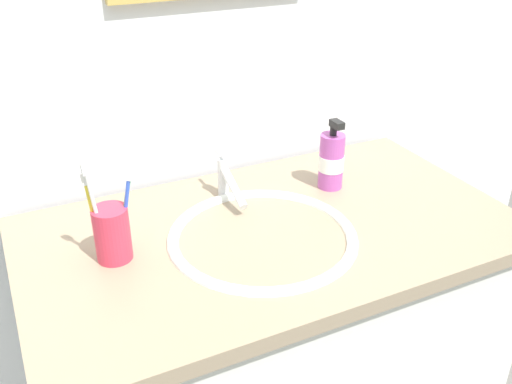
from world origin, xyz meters
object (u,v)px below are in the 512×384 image
toothbrush_cup (112,234)px  toothbrush_white (95,206)px  toothbrush_green (125,205)px  toothbrush_yellow (92,211)px  soap_dispenser (331,161)px  toothbrush_blue (126,206)px  faucet (227,180)px

toothbrush_cup → toothbrush_white: (-0.02, -0.00, 0.07)m
toothbrush_cup → toothbrush_white: toothbrush_white is taller
toothbrush_green → toothbrush_yellow: toothbrush_green is taller
toothbrush_yellow → toothbrush_white: (0.00, -0.01, 0.01)m
toothbrush_cup → soap_dispenser: bearing=7.7°
toothbrush_blue → soap_dispenser: 0.50m
toothbrush_green → soap_dispenser: (0.50, 0.07, -0.04)m
toothbrush_blue → toothbrush_green: (0.00, 0.00, -0.00)m
toothbrush_green → toothbrush_white: (-0.05, -0.00, 0.01)m
toothbrush_green → toothbrush_white: bearing=-178.4°
faucet → toothbrush_white: size_ratio=0.76×
faucet → toothbrush_yellow: 0.34m
toothbrush_blue → toothbrush_green: bearing=89.2°
toothbrush_blue → toothbrush_white: (-0.05, 0.00, 0.01)m
toothbrush_green → toothbrush_yellow: 0.06m
toothbrush_cup → toothbrush_yellow: bearing=169.0°
toothbrush_green → faucet: bearing=25.4°
toothbrush_blue → toothbrush_white: 0.06m
soap_dispenser → toothbrush_yellow: bearing=-173.2°
toothbrush_yellow → toothbrush_white: bearing=-65.5°
toothbrush_green → toothbrush_cup: bearing=176.4°
toothbrush_white → toothbrush_yellow: bearing=114.5°
faucet → toothbrush_yellow: size_ratio=0.86×
toothbrush_green → toothbrush_yellow: size_ratio=1.01×
toothbrush_yellow → faucet: bearing=19.9°
toothbrush_blue → toothbrush_green: size_ratio=1.00×
toothbrush_cup → soap_dispenser: size_ratio=0.64×
toothbrush_yellow → soap_dispenser: 0.56m
toothbrush_green → toothbrush_yellow: (-0.06, 0.01, -0.00)m
faucet → toothbrush_green: bearing=-154.6°
toothbrush_green → toothbrush_white: size_ratio=0.89×
faucet → toothbrush_yellow: bearing=-160.1°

